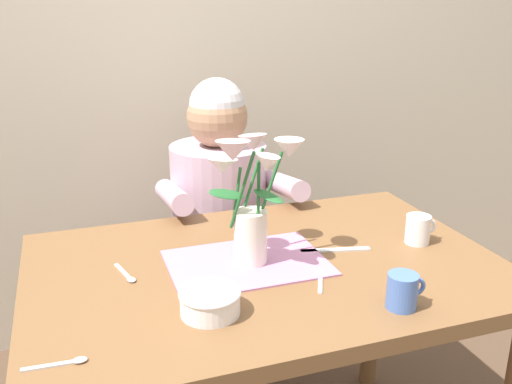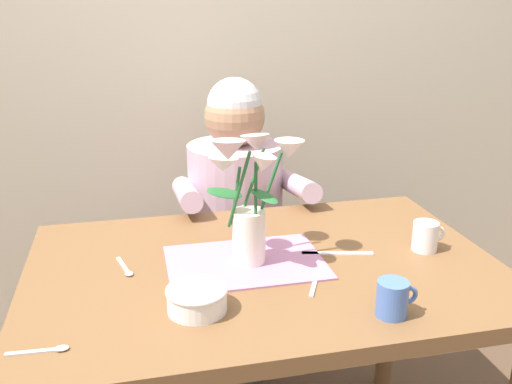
# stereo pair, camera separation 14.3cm
# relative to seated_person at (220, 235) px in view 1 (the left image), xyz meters

# --- Properties ---
(wood_panel_backdrop) EXTENTS (4.00, 0.10, 2.50)m
(wood_panel_backdrop) POSITION_rel_seated_person_xyz_m (-0.04, 0.43, 0.69)
(wood_panel_backdrop) COLOR beige
(wood_panel_backdrop) RESTS_ON ground_plane
(dining_table) EXTENTS (1.20, 0.80, 0.74)m
(dining_table) POSITION_rel_seated_person_xyz_m (-0.04, -0.62, 0.08)
(dining_table) COLOR brown
(dining_table) RESTS_ON ground_plane
(seated_person) EXTENTS (0.45, 0.47, 1.14)m
(seated_person) POSITION_rel_seated_person_xyz_m (0.00, 0.00, 0.00)
(seated_person) COLOR #4C4C56
(seated_person) RESTS_ON ground_plane
(striped_placemat) EXTENTS (0.40, 0.28, 0.00)m
(striped_placemat) POSITION_rel_seated_person_xyz_m (-0.09, -0.60, 0.18)
(striped_placemat) COLOR #B275A3
(striped_placemat) RESTS_ON dining_table
(flower_vase) EXTENTS (0.27, 0.24, 0.34)m
(flower_vase) POSITION_rel_seated_person_xyz_m (-0.08, -0.60, 0.37)
(flower_vase) COLOR silver
(flower_vase) RESTS_ON dining_table
(ceramic_bowl) EXTENTS (0.14, 0.14, 0.06)m
(ceramic_bowl) POSITION_rel_seated_person_xyz_m (-0.24, -0.80, 0.21)
(ceramic_bowl) COLOR white
(ceramic_bowl) RESTS_ON dining_table
(dinner_knife) EXTENTS (0.19, 0.06, 0.00)m
(dinner_knife) POSITION_rel_seated_person_xyz_m (0.16, -0.60, 0.18)
(dinner_knife) COLOR silver
(dinner_knife) RESTS_ON dining_table
(coffee_cup) EXTENTS (0.09, 0.07, 0.08)m
(coffee_cup) POSITION_rel_seated_person_xyz_m (0.40, -0.63, 0.22)
(coffee_cup) COLOR silver
(coffee_cup) RESTS_ON dining_table
(tea_cup) EXTENTS (0.09, 0.07, 0.08)m
(tea_cup) POSITION_rel_seated_person_xyz_m (0.16, -0.92, 0.22)
(tea_cup) COLOR #476BB7
(tea_cup) RESTS_ON dining_table
(spoon_0) EXTENTS (0.07, 0.11, 0.01)m
(spoon_0) POSITION_rel_seated_person_xyz_m (0.05, -0.73, 0.18)
(spoon_0) COLOR silver
(spoon_0) RESTS_ON dining_table
(spoon_1) EXTENTS (0.12, 0.02, 0.01)m
(spoon_1) POSITION_rel_seated_person_xyz_m (-0.54, -0.89, 0.18)
(spoon_1) COLOR silver
(spoon_1) RESTS_ON dining_table
(spoon_2) EXTENTS (0.04, 0.12, 0.01)m
(spoon_2) POSITION_rel_seated_person_xyz_m (-0.39, -0.57, 0.18)
(spoon_2) COLOR silver
(spoon_2) RESTS_ON dining_table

